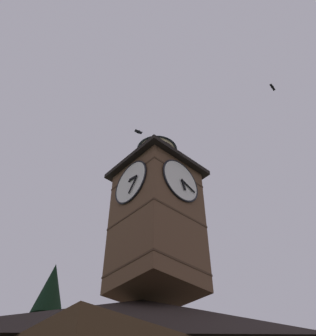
% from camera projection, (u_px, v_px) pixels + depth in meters
% --- Properties ---
extents(clock_tower, '(4.22, 4.22, 10.06)m').
position_uv_depth(clock_tower, '(157.00, 213.00, 18.81)').
color(clock_tower, brown).
rests_on(clock_tower, building_main).
extents(flying_bird_high, '(0.64, 0.24, 0.12)m').
position_uv_depth(flying_bird_high, '(272.00, 87.00, 24.31)').
color(flying_bird_high, black).
extents(flying_bird_low, '(0.52, 0.31, 0.16)m').
position_uv_depth(flying_bird_low, '(138.00, 132.00, 22.55)').
color(flying_bird_low, black).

